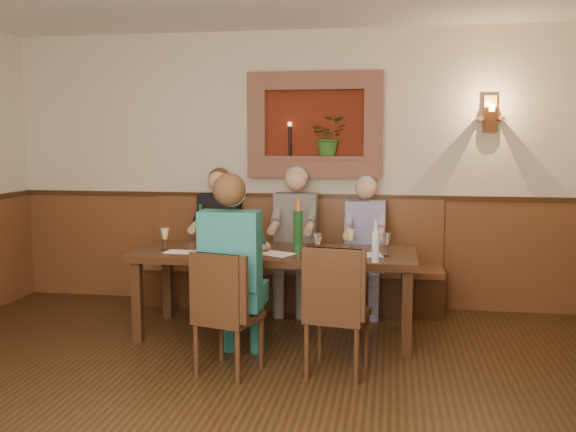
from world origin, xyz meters
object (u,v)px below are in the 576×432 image
(dining_table, at_px, (276,259))
(water_bottle, at_px, (375,245))
(person_bench_mid, at_px, (295,252))
(person_bench_left, at_px, (218,250))
(person_chair_front, at_px, (234,286))
(wine_bottle_green_a, at_px, (298,230))
(bench, at_px, (292,276))
(wine_bottle_green_b, at_px, (201,229))
(person_bench_right, at_px, (364,258))
(chair_near_right, at_px, (337,336))
(chair_near_left, at_px, (228,338))
(spittoon_bucket, at_px, (247,234))

(dining_table, relative_size, water_bottle, 7.15)
(dining_table, xyz_separation_m, water_bottle, (0.86, -0.37, 0.21))
(person_bench_mid, bearing_deg, person_bench_left, 179.95)
(person_chair_front, distance_m, wine_bottle_green_a, 0.91)
(dining_table, distance_m, bench, 1.01)
(bench, bearing_deg, person_chair_front, -96.01)
(person_bench_mid, xyz_separation_m, person_chair_front, (-0.22, -1.61, 0.01))
(person_chair_front, distance_m, water_bottle, 1.15)
(person_bench_mid, bearing_deg, bench, 110.06)
(person_bench_left, distance_m, wine_bottle_green_b, 0.79)
(person_bench_right, relative_size, person_chair_front, 0.92)
(dining_table, relative_size, chair_near_right, 2.50)
(chair_near_right, distance_m, person_bench_left, 2.17)
(chair_near_left, relative_size, person_bench_mid, 0.64)
(dining_table, xyz_separation_m, wine_bottle_green_a, (0.20, -0.02, 0.26))
(spittoon_bucket, bearing_deg, wine_bottle_green_b, 168.23)
(chair_near_right, xyz_separation_m, wine_bottle_green_b, (-1.31, 0.95, 0.62))
(dining_table, height_order, person_chair_front, person_chair_front)
(dining_table, bearing_deg, wine_bottle_green_b, 170.49)
(spittoon_bucket, relative_size, wine_bottle_green_b, 0.71)
(chair_near_left, xyz_separation_m, wine_bottle_green_a, (0.39, 0.93, 0.67))
(chair_near_left, relative_size, person_chair_front, 0.62)
(person_bench_left, xyz_separation_m, water_bottle, (1.62, -1.21, 0.30))
(wine_bottle_green_b, bearing_deg, person_bench_right, 26.64)
(bench, xyz_separation_m, chair_near_right, (0.61, -1.77, -0.05))
(person_bench_left, xyz_separation_m, wine_bottle_green_b, (0.04, -0.72, 0.32))
(person_bench_right, relative_size, wine_bottle_green_b, 3.58)
(person_bench_right, bearing_deg, bench, 171.95)
(person_bench_right, distance_m, wine_bottle_green_b, 1.65)
(chair_near_left, xyz_separation_m, person_chair_front, (0.01, 0.18, 0.34))
(person_bench_right, relative_size, water_bottle, 4.03)
(chair_near_left, relative_size, person_bench_left, 0.65)
(dining_table, bearing_deg, chair_near_left, -101.06)
(person_bench_mid, xyz_separation_m, water_bottle, (0.83, -1.21, 0.29))
(spittoon_bucket, height_order, water_bottle, water_bottle)
(person_bench_mid, bearing_deg, person_bench_right, 0.25)
(chair_near_right, relative_size, person_chair_front, 0.65)
(dining_table, distance_m, person_bench_right, 1.12)
(bench, distance_m, person_bench_left, 0.80)
(spittoon_bucket, distance_m, wine_bottle_green_a, 0.46)
(dining_table, xyz_separation_m, chair_near_left, (-0.19, -0.95, -0.41))
(chair_near_left, distance_m, person_chair_front, 0.39)
(wine_bottle_green_a, height_order, wine_bottle_green_b, wine_bottle_green_a)
(chair_near_right, relative_size, person_bench_mid, 0.67)
(person_bench_left, height_order, water_bottle, person_bench_left)
(person_bench_left, xyz_separation_m, person_chair_front, (0.57, -1.61, 0.02))
(chair_near_left, xyz_separation_m, water_bottle, (1.05, 0.58, 0.62))
(chair_near_left, height_order, spittoon_bucket, spittoon_bucket)
(dining_table, relative_size, person_bench_left, 1.69)
(dining_table, height_order, water_bottle, water_bottle)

